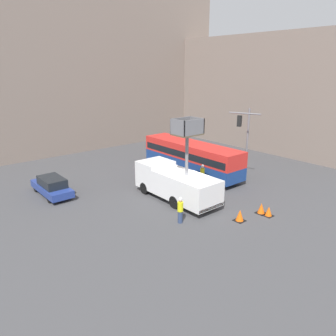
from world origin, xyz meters
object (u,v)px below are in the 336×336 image
Objects in this scene: road_worker_directing at (202,175)px; parked_car_curbside at (52,186)px; traffic_cone_mid_road at (240,216)px; traffic_light_pole at (245,134)px; city_bus at (191,155)px; utility_truck at (176,182)px; traffic_cone_near_truck at (261,209)px; road_worker_near_truck at (180,210)px; traffic_cone_far_side at (269,211)px.

road_worker_directing is 12.45m from parked_car_curbside.
road_worker_directing is 2.42× the size of traffic_cone_mid_road.
traffic_light_pole is 5.21m from road_worker_directing.
traffic_cone_mid_road is 0.17× the size of parked_car_curbside.
city_bus reaches higher than parked_car_curbside.
traffic_light_pole is (2.04, -4.53, 2.52)m from city_bus.
traffic_cone_near_truck is (2.96, -5.79, -1.12)m from utility_truck.
utility_truck is at bearing -54.66° from road_worker_near_truck.
city_bus is 12.95m from parked_car_curbside.
parked_car_curbside is at bearing 134.90° from utility_truck.
road_worker_directing is 6.69m from traffic_cone_near_truck.
utility_truck reaches higher than traffic_light_pole.
traffic_cone_far_side is (-2.55, -10.42, -1.43)m from city_bus.
traffic_light_pole is at bearing -27.23° from parked_car_curbside.
road_worker_directing is at bearing 158.84° from city_bus.
city_bus is 15.90× the size of traffic_cone_far_side.
traffic_light_pole reaches higher than traffic_cone_near_truck.
traffic_cone_near_truck is 0.16× the size of parked_car_curbside.
city_bus is 14.72× the size of traffic_cone_near_truck.
city_bus is 14.05× the size of traffic_cone_mid_road.
utility_truck is 10.62× the size of traffic_cone_far_side.
utility_truck is 0.67× the size of city_bus.
city_bus is at bearing 63.99° from traffic_cone_mid_road.
traffic_cone_near_truck is 0.95× the size of traffic_cone_mid_road.
city_bus is 10.78m from traffic_cone_mid_road.
utility_truck reaches higher than road_worker_directing.
parked_car_curbside is (-14.60, 7.51, -3.52)m from traffic_light_pole.
traffic_cone_near_truck is (5.35, -2.58, -0.55)m from road_worker_near_truck.
utility_truck is 4.11× the size of road_worker_near_truck.
traffic_light_pole is (7.59, -0.48, 2.81)m from utility_truck.
parked_car_curbside is at bearing 126.75° from traffic_cone_far_side.
traffic_cone_far_side is 16.73m from parked_car_curbside.
road_worker_directing reaches higher than parked_car_curbside.
road_worker_directing is 0.40× the size of parked_car_curbside.
road_worker_directing is at bearing 83.80° from traffic_cone_far_side.
city_bus is 6.16× the size of road_worker_near_truck.
traffic_cone_mid_road is at bearing 173.88° from traffic_cone_near_truck.
road_worker_directing is 7.26m from traffic_cone_far_side.
city_bus is (5.55, 4.05, 0.28)m from utility_truck.
traffic_cone_far_side is (-0.78, -7.19, -0.64)m from road_worker_directing.
traffic_cone_near_truck is 1.08× the size of traffic_cone_far_side.
utility_truck is 5.73m from traffic_cone_mid_road.
city_bus is at bearing -65.57° from road_worker_near_truck.
traffic_cone_near_truck is at bearing -133.77° from road_worker_near_truck.
traffic_light_pole is at bearing 52.07° from traffic_cone_far_side.
traffic_cone_near_truck is at bearing -6.12° from traffic_cone_mid_road.
city_bus is 5.79× the size of road_worker_directing.
traffic_cone_far_side is at bearing -20.60° from traffic_cone_mid_road.
traffic_cone_mid_road is at bearing 161.55° from city_bus.
road_worker_near_truck is 0.38× the size of parked_car_curbside.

